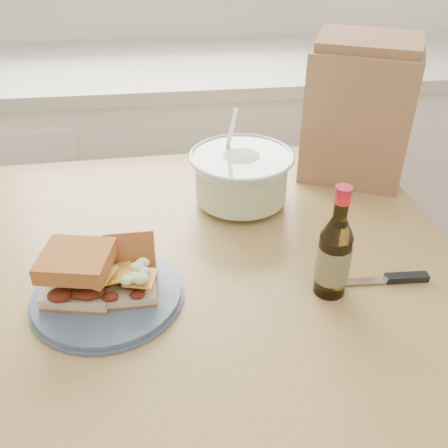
{
  "coord_description": "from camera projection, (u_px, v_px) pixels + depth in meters",
  "views": [
    {
      "loc": [
        0.04,
        -0.01,
        1.42
      ],
      "look_at": [
        0.14,
        0.75,
        0.9
      ],
      "focal_mm": 40.0,
      "sensor_mm": 36.0,
      "label": 1
    }
  ],
  "objects": [
    {
      "name": "cabinet_run",
      "position": [
        158.0,
        183.0,
        1.93
      ],
      "size": [
        2.5,
        0.64,
        0.94
      ],
      "color": "white",
      "rests_on": "ground"
    },
    {
      "name": "dining_table",
      "position": [
        211.0,
        313.0,
        1.01
      ],
      "size": [
        1.01,
        1.01,
        0.82
      ],
      "rotation": [
        0.0,
        0.0,
        0.03
      ],
      "color": "tan",
      "rests_on": "ground"
    },
    {
      "name": "plate",
      "position": [
        107.0,
        295.0,
        0.87
      ],
      "size": [
        0.26,
        0.26,
        0.02
      ],
      "primitive_type": "cylinder",
      "color": "#485975",
      "rests_on": "dining_table"
    },
    {
      "name": "sandwich_left",
      "position": [
        79.0,
        273.0,
        0.84
      ],
      "size": [
        0.13,
        0.12,
        0.08
      ],
      "rotation": [
        0.0,
        0.0,
        -0.21
      ],
      "color": "beige",
      "rests_on": "plate"
    },
    {
      "name": "sandwich_right",
      "position": [
        129.0,
        273.0,
        0.86
      ],
      "size": [
        0.1,
        0.13,
        0.08
      ],
      "rotation": [
        0.0,
        0.0,
        0.02
      ],
      "color": "beige",
      "rests_on": "plate"
    },
    {
      "name": "coleslaw_bowl",
      "position": [
        241.0,
        179.0,
        1.11
      ],
      "size": [
        0.23,
        0.23,
        0.23
      ],
      "color": "silver",
      "rests_on": "dining_table"
    },
    {
      "name": "beer_bottle",
      "position": [
        334.0,
        255.0,
        0.85
      ],
      "size": [
        0.06,
        0.06,
        0.21
      ],
      "rotation": [
        0.0,
        0.0,
        -0.16
      ],
      "color": "black",
      "rests_on": "dining_table"
    },
    {
      "name": "knife",
      "position": [
        393.0,
        279.0,
        0.91
      ],
      "size": [
        0.2,
        0.03,
        0.01
      ],
      "rotation": [
        0.0,
        0.0,
        -0.05
      ],
      "color": "silver",
      "rests_on": "dining_table"
    },
    {
      "name": "paper_bag",
      "position": [
        358.0,
        117.0,
        1.16
      ],
      "size": [
        0.28,
        0.24,
        0.31
      ],
      "primitive_type": "cube",
      "rotation": [
        0.0,
        0.0,
        -0.44
      ],
      "color": "#926A46",
      "rests_on": "dining_table"
    }
  ]
}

